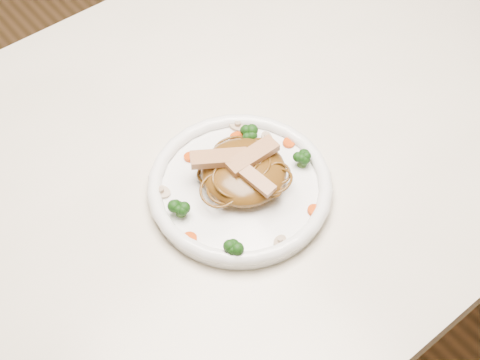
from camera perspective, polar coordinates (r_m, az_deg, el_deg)
ground at (r=1.65m, az=-0.19°, el=-13.60°), size 4.00×4.00×0.00m
table at (r=1.09m, az=-0.28°, el=0.22°), size 1.20×0.80×0.75m
plate at (r=0.94m, az=0.00°, el=-0.81°), size 0.28×0.28×0.02m
noodle_mound at (r=0.93m, az=0.31°, el=0.71°), size 0.15×0.15×0.04m
chicken_a at (r=0.91m, az=1.05°, el=2.05°), size 0.08×0.03×0.01m
chicken_b at (r=0.91m, az=-1.78°, el=1.86°), size 0.08×0.06×0.01m
chicken_c at (r=0.89m, az=1.35°, el=0.05°), size 0.03×0.06×0.01m
broccoli_0 at (r=0.97m, az=0.74°, el=3.96°), size 0.03×0.03×0.03m
broccoli_1 at (r=0.90m, az=-5.07°, el=-2.36°), size 0.03×0.03×0.03m
broccoli_2 at (r=0.86m, az=-0.43°, el=-5.66°), size 0.03×0.03×0.03m
broccoli_3 at (r=0.95m, az=5.34°, el=1.88°), size 0.03×0.03×0.03m
carrot_0 at (r=0.98m, az=-0.26°, el=3.61°), size 0.03×0.03×0.00m
carrot_1 at (r=0.88m, az=-4.31°, el=-4.95°), size 0.02×0.02×0.00m
carrot_2 at (r=0.98m, az=4.15°, el=3.16°), size 0.02×0.02×0.00m
carrot_3 at (r=0.96m, az=-4.25°, el=1.97°), size 0.02×0.02×0.00m
carrot_4 at (r=0.91m, az=6.34°, el=-2.58°), size 0.02×0.02×0.00m
mushroom_0 at (r=0.88m, az=3.41°, el=-5.25°), size 0.03×0.03×0.01m
mushroom_1 at (r=0.98m, az=2.27°, el=3.56°), size 0.03×0.03×0.01m
mushroom_2 at (r=0.93m, az=-6.71°, el=-1.02°), size 0.04×0.04×0.01m
mushroom_3 at (r=1.00m, az=-0.19°, el=4.62°), size 0.04×0.04×0.01m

